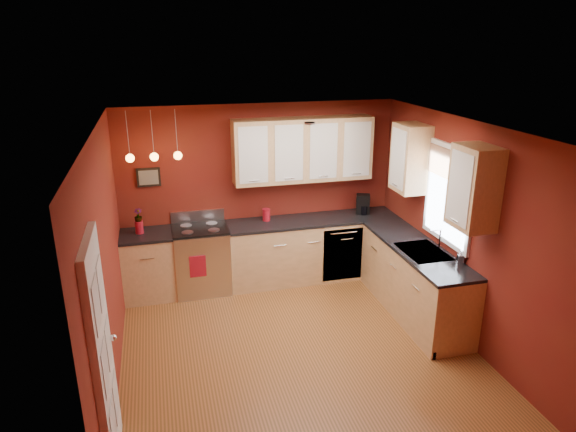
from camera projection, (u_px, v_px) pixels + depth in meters
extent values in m
plane|color=#9B582D|center=(298.00, 349.00, 6.02)|extent=(4.20, 4.20, 0.00)
cube|color=#F0E2D0|center=(299.00, 128.00, 5.16)|extent=(4.00, 4.20, 0.02)
cube|color=maroon|center=(260.00, 193.00, 7.51)|extent=(4.00, 0.02, 2.60)
cube|color=maroon|center=(378.00, 356.00, 3.67)|extent=(4.00, 0.02, 2.60)
cube|color=maroon|center=(106.00, 266.00, 5.12)|extent=(0.02, 4.20, 2.60)
cube|color=maroon|center=(461.00, 230.00, 6.07)|extent=(0.02, 4.20, 2.60)
cube|color=tan|center=(149.00, 266.00, 7.12)|extent=(0.70, 0.60, 0.90)
cube|color=tan|center=(313.00, 249.00, 7.69)|extent=(2.54, 0.60, 0.90)
cube|color=tan|center=(414.00, 281.00, 6.69)|extent=(0.60, 2.10, 0.90)
cube|color=black|center=(146.00, 235.00, 6.97)|extent=(0.70, 0.62, 0.04)
cube|color=black|center=(313.00, 220.00, 7.53)|extent=(2.54, 0.62, 0.04)
cube|color=black|center=(417.00, 248.00, 6.53)|extent=(0.62, 2.10, 0.04)
cube|color=silver|center=(202.00, 260.00, 7.29)|extent=(0.76, 0.64, 0.92)
cube|color=black|center=(204.00, 268.00, 7.01)|extent=(0.55, 0.02, 0.32)
cylinder|color=silver|center=(203.00, 252.00, 6.93)|extent=(0.60, 0.02, 0.02)
cube|color=black|center=(200.00, 229.00, 7.14)|extent=(0.76, 0.60, 0.03)
cylinder|color=#939398|center=(187.00, 232.00, 6.96)|extent=(0.16, 0.16, 0.01)
cylinder|color=#939398|center=(214.00, 230.00, 7.05)|extent=(0.16, 0.16, 0.01)
cylinder|color=#939398|center=(186.00, 225.00, 7.22)|extent=(0.16, 0.16, 0.01)
cylinder|color=#939398|center=(212.00, 223.00, 7.30)|extent=(0.16, 0.16, 0.01)
cube|color=silver|center=(198.00, 216.00, 7.38)|extent=(0.76, 0.04, 0.16)
cube|color=silver|center=(343.00, 254.00, 7.51)|extent=(0.60, 0.02, 0.80)
cube|color=#939398|center=(423.00, 253.00, 6.40)|extent=(0.50, 0.70, 0.05)
cube|color=black|center=(416.00, 249.00, 6.55)|extent=(0.42, 0.30, 0.02)
cube|color=black|center=(430.00, 259.00, 6.24)|extent=(0.42, 0.30, 0.02)
cylinder|color=silver|center=(440.00, 239.00, 6.39)|extent=(0.02, 0.02, 0.28)
cylinder|color=silver|center=(436.00, 230.00, 6.33)|extent=(0.16, 0.02, 0.02)
cube|color=white|center=(449.00, 195.00, 6.22)|extent=(0.04, 1.02, 1.22)
cube|color=white|center=(448.00, 195.00, 6.22)|extent=(0.01, 0.90, 1.10)
cube|color=#8F6547|center=(450.00, 165.00, 6.09)|extent=(0.02, 0.96, 0.36)
cube|color=white|center=(103.00, 358.00, 4.12)|extent=(0.06, 0.82, 2.05)
cube|color=silver|center=(96.00, 305.00, 3.77)|extent=(0.00, 0.28, 0.40)
cube|color=silver|center=(101.00, 283.00, 4.10)|extent=(0.00, 0.28, 0.40)
cube|color=silver|center=(105.00, 368.00, 3.95)|extent=(0.00, 0.28, 0.40)
cube|color=silver|center=(108.00, 342.00, 4.28)|extent=(0.00, 0.28, 0.40)
cube|color=silver|center=(113.00, 425.00, 4.14)|extent=(0.00, 0.28, 0.40)
cube|color=silver|center=(116.00, 397.00, 4.46)|extent=(0.00, 0.28, 0.40)
sphere|color=silver|center=(113.00, 338.00, 4.44)|extent=(0.06, 0.06, 0.06)
cube|color=tan|center=(303.00, 150.00, 7.28)|extent=(2.00, 0.35, 0.90)
cube|color=tan|center=(439.00, 171.00, 6.11)|extent=(0.35, 1.95, 0.90)
cube|color=black|center=(149.00, 177.00, 7.01)|extent=(0.32, 0.03, 0.26)
cylinder|color=#939398|center=(128.00, 135.00, 6.45)|extent=(0.01, 0.01, 0.60)
sphere|color=#FFA53F|center=(130.00, 158.00, 6.54)|extent=(0.11, 0.11, 0.11)
cylinder|color=#939398|center=(152.00, 134.00, 6.52)|extent=(0.01, 0.01, 0.60)
sphere|color=#FFA53F|center=(154.00, 157.00, 6.62)|extent=(0.11, 0.11, 0.11)
cylinder|color=#939398|center=(176.00, 133.00, 6.59)|extent=(0.01, 0.01, 0.60)
sphere|color=#FFA53F|center=(178.00, 156.00, 6.69)|extent=(0.11, 0.11, 0.11)
cylinder|color=maroon|center=(266.00, 215.00, 7.43)|extent=(0.11, 0.11, 0.16)
cylinder|color=maroon|center=(266.00, 210.00, 7.40)|extent=(0.12, 0.12, 0.02)
cylinder|color=maroon|center=(139.00, 227.00, 6.94)|extent=(0.11, 0.11, 0.17)
imported|color=maroon|center=(138.00, 216.00, 6.89)|extent=(0.13, 0.13, 0.19)
cube|color=black|center=(363.00, 204.00, 7.73)|extent=(0.25, 0.23, 0.29)
cylinder|color=black|center=(364.00, 210.00, 7.70)|extent=(0.14, 0.14, 0.13)
imported|color=silver|center=(461.00, 257.00, 6.02)|extent=(0.10, 0.10, 0.17)
cube|color=maroon|center=(198.00, 266.00, 6.95)|extent=(0.22, 0.02, 0.30)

